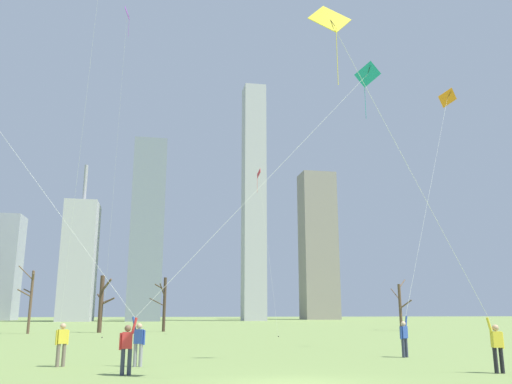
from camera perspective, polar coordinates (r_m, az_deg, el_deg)
The scene contains 15 objects.
kite_flyer_far_back_teal at distance 18.91m, azimuth -8.19°, elevation -10.04°, with size 10.85×2.37×13.22m.
kite_flyer_foreground_left_yellow at distance 19.22m, azimuth 21.52°, elevation -8.18°, with size 7.36×2.39×12.23m.
kite_flyer_midfield_left_orange at distance 26.96m, azimuth 17.06°, elevation -9.30°, with size 6.52×4.05×15.40m.
kite_flyer_foreground_right_green at distance 22.03m, azimuth -18.23°, elevation -7.66°, with size 11.88×3.32×16.34m.
bystander_strolling_midfield at distance 22.09m, azimuth -20.63°, elevation -15.26°, with size 0.47×0.33×1.62m.
distant_kite_low_near_trees_purple at distance 42.62m, azimuth -14.26°, elevation 15.68°, with size 1.24×8.48×24.97m.
distant_kite_high_overhead_red at distance 48.26m, azimuth 0.46°, elevation 0.79°, with size 1.37×3.14×15.31m.
bare_tree_left_of_center at distance 57.46m, azimuth -10.12°, elevation -11.94°, with size 1.77×2.84×5.67m.
bare_tree_rightmost at distance 55.82m, azimuth -16.66°, elevation -11.56°, with size 1.96×2.34×5.68m.
bare_tree_right_of_center at distance 55.43m, azimuth -23.64°, elevation -10.59°, with size 1.76×3.22×6.44m.
bare_tree_center at distance 62.23m, azimuth 15.66°, elevation -11.93°, with size 1.69×2.78×5.76m.
skyline_tall_tower at distance 121.42m, azimuth -18.92°, elevation -7.17°, with size 6.94×9.60×34.97m.
skyline_mid_tower_left at distance 125.07m, azimuth -0.24°, elevation -0.71°, with size 5.27×5.36×57.60m.
skyline_slender_spire at distance 144.21m, azimuth 6.87°, elevation -5.78°, with size 9.38×7.49×40.19m.
skyline_mid_tower_right at distance 119.69m, azimuth -11.91°, elevation -3.85°, with size 7.40×5.09×41.27m.
Camera 1 is at (-4.01, -14.79, 2.06)m, focal length 36.26 mm.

